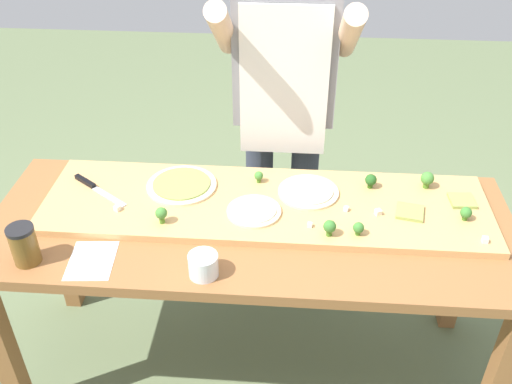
{
  "coord_description": "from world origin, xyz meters",
  "views": [
    {
      "loc": [
        0.14,
        -1.58,
        2.01
      ],
      "look_at": [
        0.01,
        0.06,
        0.85
      ],
      "focal_mm": 40.28,
      "sensor_mm": 36.0,
      "label": 1
    }
  ],
  "objects_px": {
    "broccoli_floret_center_left": "(358,228)",
    "cheese_crumble_a": "(485,240)",
    "sauce_jar": "(24,245)",
    "pizza_slice_far_left": "(462,201)",
    "prep_table": "(251,244)",
    "cheese_crumble_e": "(310,225)",
    "chefs_knife": "(93,186)",
    "pizza_whole_white_garlic": "(254,211)",
    "pizza_slice_near_right": "(410,212)",
    "broccoli_floret_center_right": "(427,179)",
    "pizza_whole_pesto_green": "(182,185)",
    "broccoli_floret_back_right": "(161,214)",
    "broccoli_floret_front_right": "(466,213)",
    "cheese_crumble_c": "(117,209)",
    "broccoli_floret_front_mid": "(371,180)",
    "pizza_whole_cheese_artichoke": "(308,191)",
    "recipe_note": "(92,260)",
    "flour_cup": "(203,266)",
    "cook_center": "(284,95)",
    "cheese_crumble_d": "(378,212)",
    "broccoli_floret_front_left": "(259,176)",
    "broccoli_floret_back_left": "(330,227)",
    "cheese_crumble_b": "(346,209)"
  },
  "relations": [
    {
      "from": "cheese_crumble_b",
      "to": "cheese_crumble_e",
      "type": "height_order",
      "value": "same"
    },
    {
      "from": "cheese_crumble_c",
      "to": "sauce_jar",
      "type": "relative_size",
      "value": 0.14
    },
    {
      "from": "broccoli_floret_front_right",
      "to": "cheese_crumble_d",
      "type": "distance_m",
      "value": 0.3
    },
    {
      "from": "chefs_knife",
      "to": "pizza_slice_near_right",
      "type": "relative_size",
      "value": 2.62
    },
    {
      "from": "broccoli_floret_front_right",
      "to": "cheese_crumble_e",
      "type": "relative_size",
      "value": 3.27
    },
    {
      "from": "broccoli_floret_front_left",
      "to": "recipe_note",
      "type": "xyz_separation_m",
      "value": [
        -0.51,
        -0.46,
        -0.05
      ]
    },
    {
      "from": "cook_center",
      "to": "broccoli_floret_front_mid",
      "type": "bearing_deg",
      "value": -44.32
    },
    {
      "from": "pizza_slice_near_right",
      "to": "cook_center",
      "type": "xyz_separation_m",
      "value": [
        -0.46,
        0.48,
        0.2
      ]
    },
    {
      "from": "sauce_jar",
      "to": "cheese_crumble_a",
      "type": "bearing_deg",
      "value": 6.8
    },
    {
      "from": "broccoli_floret_center_left",
      "to": "broccoli_floret_center_right",
      "type": "distance_m",
      "value": 0.41
    },
    {
      "from": "cook_center",
      "to": "broccoli_floret_back_right",
      "type": "bearing_deg",
      "value": -123.18
    },
    {
      "from": "cheese_crumble_a",
      "to": "cheese_crumble_c",
      "type": "distance_m",
      "value": 1.26
    },
    {
      "from": "broccoli_floret_front_left",
      "to": "pizza_slice_far_left",
      "type": "bearing_deg",
      "value": -5.6
    },
    {
      "from": "pizza_slice_near_right",
      "to": "recipe_note",
      "type": "height_order",
      "value": "pizza_slice_near_right"
    },
    {
      "from": "pizza_whole_cheese_artichoke",
      "to": "recipe_note",
      "type": "distance_m",
      "value": 0.8
    },
    {
      "from": "pizza_slice_near_right",
      "to": "broccoli_floret_center_left",
      "type": "xyz_separation_m",
      "value": [
        -0.19,
        -0.13,
        0.02
      ]
    },
    {
      "from": "prep_table",
      "to": "cook_center",
      "type": "distance_m",
      "value": 0.65
    },
    {
      "from": "chefs_knife",
      "to": "broccoli_floret_front_right",
      "type": "distance_m",
      "value": 1.35
    },
    {
      "from": "chefs_knife",
      "to": "broccoli_floret_center_left",
      "type": "distance_m",
      "value": 0.99
    },
    {
      "from": "broccoli_floret_back_right",
      "to": "broccoli_floret_center_left",
      "type": "bearing_deg",
      "value": -1.16
    },
    {
      "from": "pizza_whole_white_garlic",
      "to": "broccoli_floret_front_left",
      "type": "bearing_deg",
      "value": 89.17
    },
    {
      "from": "broccoli_floret_center_right",
      "to": "flour_cup",
      "type": "bearing_deg",
      "value": -146.72
    },
    {
      "from": "broccoli_floret_front_left",
      "to": "broccoli_floret_back_right",
      "type": "height_order",
      "value": "broccoli_floret_back_right"
    },
    {
      "from": "pizza_whole_cheese_artichoke",
      "to": "broccoli_floret_front_right",
      "type": "relative_size",
      "value": 4.42
    },
    {
      "from": "broccoli_floret_center_right",
      "to": "cheese_crumble_d",
      "type": "relative_size",
      "value": 3.27
    },
    {
      "from": "pizza_whole_cheese_artichoke",
      "to": "flour_cup",
      "type": "xyz_separation_m",
      "value": [
        -0.33,
        -0.43,
        0.0
      ]
    },
    {
      "from": "cheese_crumble_c",
      "to": "cheese_crumble_d",
      "type": "xyz_separation_m",
      "value": [
        0.92,
        0.05,
        0.0
      ]
    },
    {
      "from": "pizza_slice_near_right",
      "to": "broccoli_floret_center_right",
      "type": "relative_size",
      "value": 1.41
    },
    {
      "from": "broccoli_floret_center_left",
      "to": "pizza_whole_pesto_green",
      "type": "bearing_deg",
      "value": 159.73
    },
    {
      "from": "broccoli_floret_back_left",
      "to": "cheese_crumble_e",
      "type": "relative_size",
      "value": 3.82
    },
    {
      "from": "cheese_crumble_a",
      "to": "broccoli_floret_front_mid",
      "type": "bearing_deg",
      "value": 140.23
    },
    {
      "from": "sauce_jar",
      "to": "cheese_crumble_e",
      "type": "bearing_deg",
      "value": 13.3
    },
    {
      "from": "cheese_crumble_b",
      "to": "sauce_jar",
      "type": "xyz_separation_m",
      "value": [
        -1.03,
        -0.32,
        0.03
      ]
    },
    {
      "from": "broccoli_floret_center_left",
      "to": "cheese_crumble_a",
      "type": "bearing_deg",
      "value": -1.14
    },
    {
      "from": "broccoli_floret_center_right",
      "to": "broccoli_floret_back_right",
      "type": "relative_size",
      "value": 1.07
    },
    {
      "from": "pizza_whole_white_garlic",
      "to": "cheese_crumble_a",
      "type": "bearing_deg",
      "value": -7.65
    },
    {
      "from": "pizza_whole_pesto_green",
      "to": "broccoli_floret_back_right",
      "type": "relative_size",
      "value": 4.24
    },
    {
      "from": "cheese_crumble_e",
      "to": "cook_center",
      "type": "relative_size",
      "value": 0.01
    },
    {
      "from": "broccoli_floret_center_right",
      "to": "pizza_whole_white_garlic",
      "type": "bearing_deg",
      "value": -162.08
    },
    {
      "from": "pizza_slice_far_left",
      "to": "prep_table",
      "type": "bearing_deg",
      "value": -169.17
    },
    {
      "from": "broccoli_floret_front_mid",
      "to": "broccoli_floret_center_left",
      "type": "bearing_deg",
      "value": -102.89
    },
    {
      "from": "chefs_knife",
      "to": "cheese_crumble_d",
      "type": "height_order",
      "value": "cheese_crumble_d"
    },
    {
      "from": "broccoli_floret_back_left",
      "to": "cheese_crumble_d",
      "type": "distance_m",
      "value": 0.22
    },
    {
      "from": "broccoli_floret_center_right",
      "to": "sauce_jar",
      "type": "distance_m",
      "value": 1.42
    },
    {
      "from": "broccoli_floret_center_right",
      "to": "cheese_crumble_e",
      "type": "distance_m",
      "value": 0.51
    },
    {
      "from": "broccoli_floret_front_mid",
      "to": "cheese_crumble_d",
      "type": "relative_size",
      "value": 2.78
    },
    {
      "from": "broccoli_floret_center_left",
      "to": "recipe_note",
      "type": "xyz_separation_m",
      "value": [
        -0.86,
        -0.17,
        -0.05
      ]
    },
    {
      "from": "pizza_whole_cheese_artichoke",
      "to": "broccoli_floret_back_left",
      "type": "xyz_separation_m",
      "value": [
        0.07,
        -0.24,
        0.03
      ]
    },
    {
      "from": "chefs_knife",
      "to": "pizza_whole_white_garlic",
      "type": "distance_m",
      "value": 0.62
    },
    {
      "from": "broccoli_floret_back_left",
      "to": "sauce_jar",
      "type": "bearing_deg",
      "value": -169.82
    }
  ]
}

